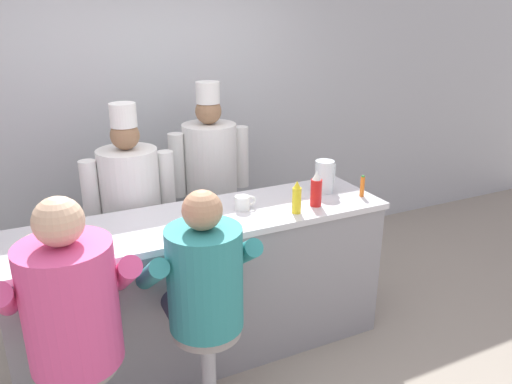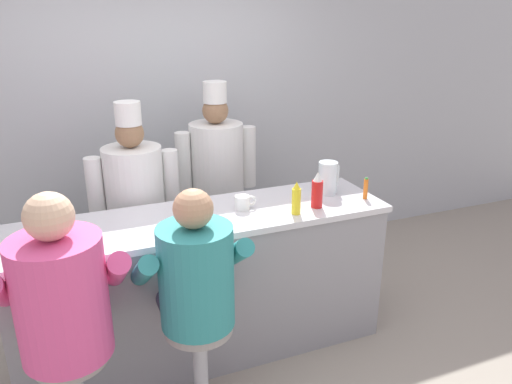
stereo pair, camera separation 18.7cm
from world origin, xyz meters
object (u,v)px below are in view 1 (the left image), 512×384
Objects in this scene: hot_sauce_bottle_orange at (362,186)px; cook_in_whites_near at (132,208)px; mustard_bottle_yellow at (297,198)px; breakfast_plate at (209,227)px; diner_seated_pink at (71,310)px; water_pitcher_clear at (324,177)px; coffee_mug_tan at (36,245)px; ketchup_bottle_red at (316,190)px; coffee_mug_white at (243,203)px; cook_in_whites_far at (211,178)px; diner_seated_teal at (203,285)px; cereal_bowl at (78,235)px.

cook_in_whites_near is at bearing 153.45° from hot_sauce_bottle_orange.
mustard_bottle_yellow is 0.85× the size of breakfast_plate.
diner_seated_pink is (-0.83, -0.37, -0.11)m from breakfast_plate.
mustard_bottle_yellow reaches higher than hot_sauce_bottle_orange.
water_pitcher_clear is at bearing 34.24° from mustard_bottle_yellow.
coffee_mug_tan is 0.09× the size of diner_seated_pink.
diner_seated_pink is at bearing -156.18° from breakfast_plate.
cook_in_whites_near reaches higher than ketchup_bottle_red.
cook_in_whites_near reaches higher than coffee_mug_white.
ketchup_bottle_red is at bearing -70.69° from cook_in_whites_far.
coffee_mug_white is at bearing 170.89° from hot_sauce_bottle_orange.
coffee_mug_tan is 0.08× the size of cook_in_whites_far.
mustard_bottle_yellow is (-0.18, -0.05, -0.01)m from ketchup_bottle_red.
hot_sauce_bottle_orange is 1.62m from cook_in_whites_near.
cook_in_whites_far is at bearing 68.79° from breakfast_plate.
coffee_mug_white is at bearing 32.05° from breakfast_plate.
cook_in_whites_near reaches higher than mustard_bottle_yellow.
diner_seated_pink reaches higher than hot_sauce_bottle_orange.
coffee_mug_white is at bearing 49.21° from diner_seated_teal.
cook_in_whites_far reaches higher than coffee_mug_tan.
breakfast_plate is at bearing -14.26° from cereal_bowl.
mustard_bottle_yellow is at bearing -80.51° from cook_in_whites_far.
ketchup_bottle_red is 0.28m from water_pitcher_clear.
water_pitcher_clear is 0.14× the size of cook_in_whites_near.
ketchup_bottle_red is 1.06m from diner_seated_teal.
hot_sauce_bottle_orange is 1.25m from cook_in_whites_far.
cook_in_whites_far is (0.70, 0.28, 0.03)m from cook_in_whites_near.
cook_in_whites_far reaches higher than diner_seated_pink.
water_pitcher_clear is 1.68m from cereal_bowl.
mustard_bottle_yellow is 1.43× the size of hot_sauce_bottle_orange.
mustard_bottle_yellow is 1.09m from cook_in_whites_far.
diner_seated_pink is at bearing 179.65° from diner_seated_teal.
coffee_mug_tan is (-0.22, -0.07, 0.02)m from cereal_bowl.
mustard_bottle_yellow is at bearing -173.63° from hot_sauce_bottle_orange.
cook_in_whites_near reaches higher than diner_seated_pink.
coffee_mug_white is at bearing 0.59° from cereal_bowl.
coffee_mug_tan is 0.51m from diner_seated_pink.
hot_sauce_bottle_orange is 0.11× the size of diner_seated_teal.
cook_in_whites_near reaches higher than water_pitcher_clear.
cook_in_whites_far is (-0.74, 1.00, -0.14)m from hot_sauce_bottle_orange.
ketchup_bottle_red is 1.66× the size of coffee_mug_white.
coffee_mug_tan reaches higher than coffee_mug_white.
coffee_mug_white is (0.31, 0.19, 0.03)m from breakfast_plate.
hot_sauce_bottle_orange is 1.41m from diner_seated_teal.
mustard_bottle_yellow is at bearing -0.50° from breakfast_plate.
ketchup_bottle_red is at bearing 16.48° from mustard_bottle_yellow.
diner_seated_pink is (-1.42, -0.36, -0.20)m from mustard_bottle_yellow.
diner_seated_pink reaches higher than coffee_mug_tan.
cereal_bowl is at bearing 176.18° from hot_sauce_bottle_orange.
coffee_mug_tan is (-0.93, 0.11, 0.04)m from breakfast_plate.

